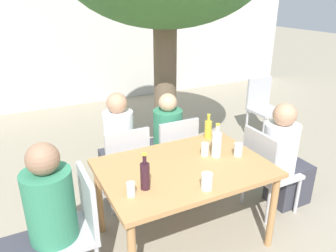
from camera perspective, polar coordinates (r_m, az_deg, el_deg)
The scene contains 19 objects.
ground_plane at distance 3.18m, azimuth 2.56°, elevation -18.79°, with size 30.00×30.00×0.00m, color gray.
cafe_building_wall at distance 6.55m, azimuth -16.59°, elevation 15.45°, with size 10.00×0.08×2.80m.
dining_table_front at distance 2.79m, azimuth 2.79°, elevation -8.40°, with size 1.39×0.96×0.75m.
patio_chair_0 at distance 2.63m, azimuth -15.92°, elevation -15.94°, with size 0.44×0.44×0.89m.
patio_chair_1 at distance 3.37m, azimuth 16.74°, elevation -6.94°, with size 0.44×0.44×0.89m.
patio_chair_2 at distance 3.34m, azimuth -7.50°, elevation -6.35°, with size 0.44×0.44×0.89m.
patio_chair_3 at distance 3.53m, azimuth 1.04°, elevation -4.46°, with size 0.44×0.44×0.89m.
patio_chair_4 at distance 5.22m, azimuth 16.17°, elevation 3.68°, with size 0.44×0.44×0.89m.
person_seated_0 at distance 2.60m, azimuth -21.20°, elevation -16.31°, with size 0.57×0.34×1.18m.
person_seated_1 at distance 3.52m, azimuth 19.62°, elevation -5.82°, with size 0.57×0.34×1.14m.
person_seated_2 at distance 3.53m, azimuth -8.81°, elevation -4.28°, with size 0.30×0.55×1.19m.
person_seated_3 at distance 3.73m, azimuth -0.68°, elevation -3.11°, with size 0.32×0.56×1.11m.
wine_bottle_0 at distance 2.40m, azimuth -4.03°, elevation -8.55°, with size 0.07×0.07×0.29m.
water_bottle_1 at distance 2.88m, azimuth 8.47°, elevation -3.09°, with size 0.08×0.08×0.31m.
oil_cruet_2 at distance 3.24m, azimuth 7.00°, elevation -0.47°, with size 0.07×0.07×0.25m.
drinking_glass_0 at distance 2.43m, azimuth 6.77°, elevation -9.55°, with size 0.08×0.08×0.13m.
drinking_glass_1 at distance 2.95m, azimuth 12.12°, elevation -4.03°, with size 0.08×0.08×0.11m.
drinking_glass_2 at distance 2.90m, azimuth 6.44°, elevation -4.08°, with size 0.07×0.07×0.12m.
drinking_glass_3 at distance 2.37m, azimuth -6.48°, elevation -10.89°, with size 0.06×0.06×0.10m.
Camera 1 is at (-1.19, -2.08, 2.09)m, focal length 35.00 mm.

